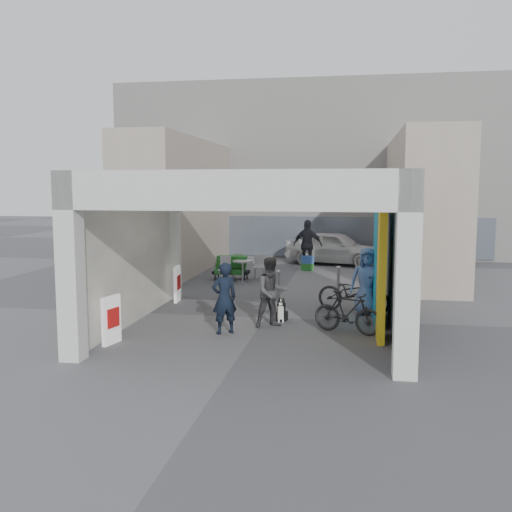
% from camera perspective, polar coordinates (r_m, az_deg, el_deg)
% --- Properties ---
extents(ground, '(90.00, 90.00, 0.00)m').
position_cam_1_polar(ground, '(14.14, 0.91, -6.19)').
color(ground, '#57575C').
rests_on(ground, ground).
extents(arcade_canopy, '(6.40, 6.45, 6.40)m').
position_cam_1_polar(arcade_canopy, '(12.92, 2.74, 2.89)').
color(arcade_canopy, silver).
rests_on(arcade_canopy, ground).
extents(far_building, '(18.00, 4.08, 8.00)m').
position_cam_1_polar(far_building, '(27.70, 5.38, 8.49)').
color(far_building, silver).
rests_on(far_building, ground).
extents(plaza_bldg_left, '(2.00, 9.00, 5.00)m').
position_cam_1_polar(plaza_bldg_left, '(22.13, -7.70, 5.01)').
color(plaza_bldg_left, '#AEA090').
rests_on(plaza_bldg_left, ground).
extents(plaza_bldg_right, '(2.00, 9.00, 5.00)m').
position_cam_1_polar(plaza_bldg_right, '(21.27, 16.21, 4.72)').
color(plaza_bldg_right, '#AEA090').
rests_on(plaza_bldg_right, ground).
extents(bollard_left, '(0.09, 0.09, 0.97)m').
position_cam_1_polar(bollard_left, '(16.73, -3.36, -2.47)').
color(bollard_left, gray).
rests_on(bollard_left, ground).
extents(bollard_center, '(0.09, 0.09, 0.83)m').
position_cam_1_polar(bollard_center, '(16.31, 2.23, -2.96)').
color(bollard_center, gray).
rests_on(bollard_center, ground).
extents(bollard_right, '(0.09, 0.09, 0.97)m').
position_cam_1_polar(bollard_right, '(16.30, 8.22, -2.78)').
color(bollard_right, gray).
rests_on(bollard_right, ground).
extents(advert_board_near, '(0.21, 0.55, 1.00)m').
position_cam_1_polar(advert_board_near, '(12.10, -14.26, -6.20)').
color(advert_board_near, white).
rests_on(advert_board_near, ground).
extents(advert_board_far, '(0.14, 0.55, 1.00)m').
position_cam_1_polar(advert_board_far, '(16.19, -7.88, -2.76)').
color(advert_board_far, white).
rests_on(advert_board_far, ground).
extents(cafe_set, '(1.45, 1.17, 0.88)m').
position_cam_1_polar(cafe_set, '(19.70, -1.52, -1.56)').
color(cafe_set, '#A7A7AC').
rests_on(cafe_set, ground).
extents(produce_stand, '(1.24, 0.67, 0.81)m').
position_cam_1_polar(produce_stand, '(19.88, -2.50, -1.44)').
color(produce_stand, black).
rests_on(produce_stand, ground).
extents(crate_stack, '(0.53, 0.46, 0.56)m').
position_cam_1_polar(crate_stack, '(22.16, 5.15, -0.72)').
color(crate_stack, '#18551F').
rests_on(crate_stack, ground).
extents(border_collie, '(0.22, 0.43, 0.60)m').
position_cam_1_polar(border_collie, '(13.73, 2.56, -5.58)').
color(border_collie, black).
rests_on(border_collie, ground).
extents(man_with_dog, '(0.69, 0.63, 1.58)m').
position_cam_1_polar(man_with_dog, '(12.52, -3.18, -4.23)').
color(man_with_dog, black).
rests_on(man_with_dog, ground).
extents(man_back_turned, '(0.98, 0.90, 1.61)m').
position_cam_1_polar(man_back_turned, '(13.11, 1.59, -3.64)').
color(man_back_turned, '#3B3B3D').
rests_on(man_back_turned, ground).
extents(man_elderly, '(0.85, 0.57, 1.70)m').
position_cam_1_polar(man_elderly, '(14.63, 11.01, -2.48)').
color(man_elderly, '#526BA0').
rests_on(man_elderly, ground).
extents(man_crates, '(1.20, 0.63, 1.94)m').
position_cam_1_polar(man_crates, '(22.31, 5.19, 1.12)').
color(man_crates, black).
rests_on(man_crates, ground).
extents(bicycle_front, '(2.03, 1.27, 1.01)m').
position_cam_1_polar(bicycle_front, '(14.84, 9.72, -3.69)').
color(bicycle_front, black).
rests_on(bicycle_front, ground).
extents(bicycle_rear, '(1.61, 0.94, 0.94)m').
position_cam_1_polar(bicycle_rear, '(12.75, 9.14, -5.58)').
color(bicycle_rear, black).
rests_on(bicycle_rear, ground).
extents(white_van, '(4.40, 2.74, 1.40)m').
position_cam_1_polar(white_van, '(23.93, 7.90, 0.82)').
color(white_van, silver).
rests_on(white_van, ground).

